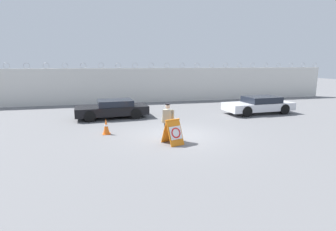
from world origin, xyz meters
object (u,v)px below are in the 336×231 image
Objects in this scene: barricade_sign at (173,132)px; parked_car_front_coupe at (113,109)px; traffic_cone_near at (106,126)px; parked_car_far_side at (259,105)px; security_guard at (168,120)px.

barricade_sign is 0.24× the size of parked_car_front_coupe.
parked_car_front_coupe is (0.45, 3.92, 0.21)m from traffic_cone_near.
traffic_cone_near is (-2.77, 2.31, -0.15)m from barricade_sign.
parked_car_far_side reaches higher than traffic_cone_near.
traffic_cone_near is 0.17× the size of parked_car_front_coupe.
security_guard is at bearing 107.41° from parked_car_front_coupe.
parked_car_far_side is at bearing 170.48° from parked_car_front_coupe.
security_guard is 0.37× the size of parked_car_front_coupe.
traffic_cone_near is 0.16× the size of parked_car_far_side.
barricade_sign is 1.40× the size of traffic_cone_near.
parked_car_far_side is (10.29, 3.04, 0.22)m from traffic_cone_near.
barricade_sign is 6.66m from parked_car_front_coupe.
security_guard is at bearing -31.91° from traffic_cone_near.
security_guard is 2.17× the size of traffic_cone_near.
barricade_sign is at bearing 131.12° from security_guard.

